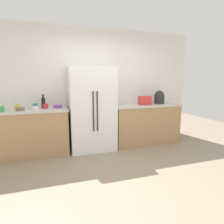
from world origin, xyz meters
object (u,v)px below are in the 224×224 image
refrigerator (92,109)px  bowl_b (20,109)px  toaster (145,100)px  rice_cooker (159,97)px  cup_c (35,106)px  bowl_a (35,108)px  cup_b (18,106)px  bottle_a (43,102)px  cup_d (46,106)px  cup_a (2,109)px  bowl_c (58,106)px

refrigerator → bowl_b: size_ratio=11.30×
toaster → rice_cooker: rice_cooker is taller
cup_c → bowl_a: cup_c is taller
cup_b → refrigerator: bearing=-9.0°
cup_b → bowl_b: cup_b is taller
bottle_a → cup_d: 0.14m
refrigerator → bowl_a: size_ratio=12.27×
toaster → bottle_a: bottle_a is taller
refrigerator → cup_d: bearing=178.2°
bowl_a → toaster: bearing=-1.1°
bowl_a → bowl_b: 0.27m
cup_c → cup_a: bearing=-154.1°
bottle_a → cup_c: (-0.16, -0.02, -0.06)m
bowl_b → bowl_c: bearing=12.5°
bowl_c → bowl_b: bearing=-167.5°
refrigerator → rice_cooker: refrigerator is taller
bowl_a → bowl_c: size_ratio=0.82×
bottle_a → cup_b: bearing=170.6°
rice_cooker → toaster: bearing=-167.9°
refrigerator → rice_cooker: 1.68m
toaster → cup_b: bearing=173.9°
bottle_a → cup_c: 0.17m
rice_cooker → bowl_c: rice_cooker is taller
cup_a → rice_cooker: bearing=2.9°
bottle_a → cup_b: 0.51m
rice_cooker → cup_d: size_ratio=3.26×
refrigerator → cup_b: 1.49m
cup_d → cup_a: bearing=-168.0°
refrigerator → bowl_a: refrigerator is taller
rice_cooker → refrigerator: bearing=-178.7°
cup_d → bowl_a: 0.20m
toaster → bowl_b: size_ratio=1.76×
rice_cooker → bowl_b: (-3.05, -0.14, -0.12)m
cup_b → bowl_b: bearing=-73.6°
bottle_a → bowl_c: size_ratio=1.58×
cup_b → cup_d: (0.55, -0.20, 0.01)m
cup_c → cup_d: bearing=-26.9°
cup_d → bowl_c: size_ratio=0.56×
bottle_a → cup_d: size_ratio=2.83×
bowl_b → cup_c: bearing=43.7°
toaster → cup_d: size_ratio=2.80×
rice_cooker → cup_b: 3.15m
cup_b → bowl_a: 0.43m
rice_cooker → bottle_a: (-2.65, 0.11, -0.04)m
rice_cooker → cup_b: bearing=176.5°
toaster → cup_a: size_ratio=2.70×
cup_b → cup_a: bearing=-119.0°
rice_cooker → cup_b: (-3.15, 0.19, -0.11)m
bottle_a → cup_d: bottle_a is taller
cup_b → cup_d: 0.58m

